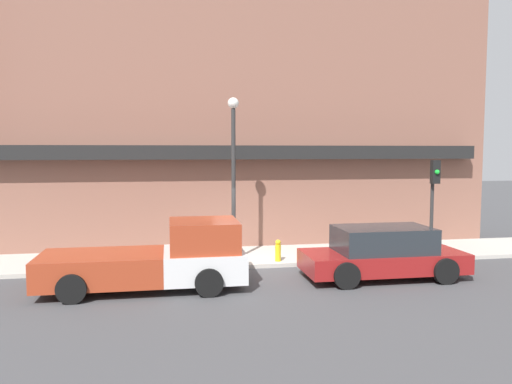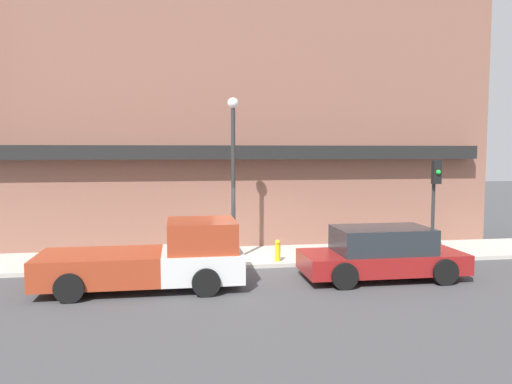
{
  "view_description": "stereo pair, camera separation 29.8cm",
  "coord_description": "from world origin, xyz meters",
  "px_view_note": "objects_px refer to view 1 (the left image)",
  "views": [
    {
      "loc": [
        -2.64,
        -15.26,
        3.72
      ],
      "look_at": [
        0.26,
        1.22,
        2.33
      ],
      "focal_mm": 35.0,
      "sensor_mm": 36.0,
      "label": 1
    },
    {
      "loc": [
        -2.34,
        -15.31,
        3.72
      ],
      "look_at": [
        0.26,
        1.22,
        2.33
      ],
      "focal_mm": 35.0,
      "sensor_mm": 36.0,
      "label": 2
    }
  ],
  "objects_px": {
    "street_lamp": "(233,159)",
    "traffic_light": "(434,189)",
    "fire_hydrant": "(278,251)",
    "parked_car": "(383,253)",
    "pickup_truck": "(158,259)"
  },
  "relations": [
    {
      "from": "traffic_light",
      "to": "pickup_truck",
      "type": "bearing_deg",
      "value": -166.59
    },
    {
      "from": "street_lamp",
      "to": "traffic_light",
      "type": "distance_m",
      "value": 6.95
    },
    {
      "from": "parked_car",
      "to": "traffic_light",
      "type": "height_order",
      "value": "traffic_light"
    },
    {
      "from": "pickup_truck",
      "to": "fire_hydrant",
      "type": "xyz_separation_m",
      "value": [
        3.78,
        2.14,
        -0.32
      ]
    },
    {
      "from": "street_lamp",
      "to": "traffic_light",
      "type": "relative_size",
      "value": 1.62
    },
    {
      "from": "fire_hydrant",
      "to": "traffic_light",
      "type": "distance_m",
      "value": 5.79
    },
    {
      "from": "street_lamp",
      "to": "fire_hydrant",
      "type": "bearing_deg",
      "value": -18.85
    },
    {
      "from": "pickup_truck",
      "to": "traffic_light",
      "type": "height_order",
      "value": "traffic_light"
    },
    {
      "from": "fire_hydrant",
      "to": "parked_car",
      "type": "bearing_deg",
      "value": -38.8
    },
    {
      "from": "pickup_truck",
      "to": "traffic_light",
      "type": "xyz_separation_m",
      "value": [
        9.24,
        2.2,
        1.59
      ]
    },
    {
      "from": "pickup_truck",
      "to": "traffic_light",
      "type": "bearing_deg",
      "value": 13.6
    },
    {
      "from": "pickup_truck",
      "to": "fire_hydrant",
      "type": "relative_size",
      "value": 7.62
    },
    {
      "from": "street_lamp",
      "to": "traffic_light",
      "type": "bearing_deg",
      "value": -3.39
    },
    {
      "from": "parked_car",
      "to": "street_lamp",
      "type": "bearing_deg",
      "value": 148.14
    },
    {
      "from": "street_lamp",
      "to": "parked_car",
      "type": "bearing_deg",
      "value": -32.83
    }
  ]
}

